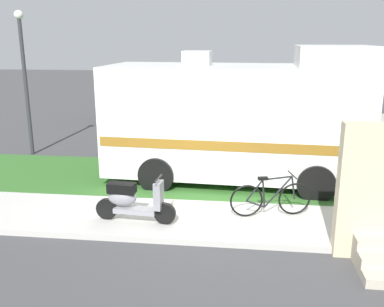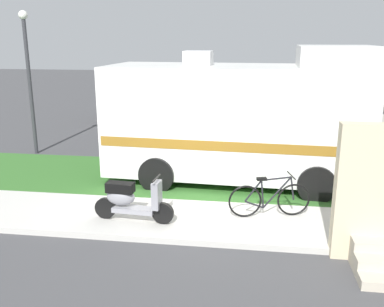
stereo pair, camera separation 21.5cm
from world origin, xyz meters
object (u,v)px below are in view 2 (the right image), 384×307
at_px(bicycle, 269,199).
at_px(pickup_truck_far, 154,101).
at_px(street_lamp_post, 28,70).
at_px(motorhome_rv, 239,119).
at_px(scooter, 130,200).
at_px(pickup_truck_near, 321,120).

relative_size(bicycle, pickup_truck_far, 0.33).
bearing_deg(pickup_truck_far, street_lamp_post, -113.26).
relative_size(motorhome_rv, scooter, 3.98).
bearing_deg(pickup_truck_near, motorhome_rv, -123.12).
bearing_deg(pickup_truck_near, bicycle, -106.37).
bearing_deg(scooter, pickup_truck_far, 100.54).
height_order(scooter, bicycle, scooter).
bearing_deg(motorhome_rv, scooter, -123.24).
bearing_deg(street_lamp_post, motorhome_rv, -15.99).
height_order(scooter, pickup_truck_far, pickup_truck_far).
relative_size(scooter, pickup_truck_far, 0.33).
bearing_deg(pickup_truck_near, scooter, -123.17).
xyz_separation_m(pickup_truck_near, pickup_truck_far, (-6.86, 3.93, -0.03)).
xyz_separation_m(scooter, bicycle, (2.81, 0.62, -0.07)).
bearing_deg(scooter, bicycle, 12.39).
xyz_separation_m(scooter, street_lamp_post, (-4.72, 5.09, 2.17)).
relative_size(bicycle, pickup_truck_near, 0.30).
height_order(scooter, street_lamp_post, street_lamp_post).
relative_size(motorhome_rv, bicycle, 3.95).
relative_size(pickup_truck_near, pickup_truck_far, 1.09).
xyz_separation_m(bicycle, pickup_truck_far, (-4.89, 10.60, 0.44)).
bearing_deg(street_lamp_post, pickup_truck_near, 13.09).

